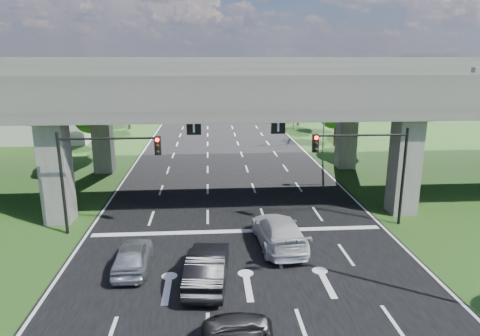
{
  "coord_description": "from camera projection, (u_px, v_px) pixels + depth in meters",
  "views": [
    {
      "loc": [
        -1.62,
        -19.97,
        10.02
      ],
      "look_at": [
        0.43,
        7.81,
        2.77
      ],
      "focal_mm": 32.0,
      "sensor_mm": 36.0,
      "label": 1
    }
  ],
  "objects": [
    {
      "name": "streetlight_far",
      "position": [
        321.0,
        98.0,
        44.32
      ],
      "size": [
        3.38,
        0.25,
        10.0
      ],
      "color": "gray",
      "rests_on": "ground"
    },
    {
      "name": "tree_left_far",
      "position": [
        128.0,
        93.0,
        60.24
      ],
      "size": [
        4.8,
        4.8,
        8.32
      ],
      "color": "black",
      "rests_on": "ground"
    },
    {
      "name": "car_silver",
      "position": [
        133.0,
        256.0,
        20.62
      ],
      "size": [
        1.72,
        4.13,
        1.4
      ],
      "primitive_type": "imported",
      "rotation": [
        0.0,
        0.0,
        3.16
      ],
      "color": "silver",
      "rests_on": "road"
    },
    {
      "name": "warehouse",
      "position": [
        13.0,
        123.0,
        53.35
      ],
      "size": [
        20.0,
        10.0,
        4.0
      ],
      "primitive_type": "cube",
      "color": "#9E9E99",
      "rests_on": "ground"
    },
    {
      "name": "tree_left_mid",
      "position": [
        83.0,
        106.0,
        52.48
      ],
      "size": [
        3.91,
        3.9,
        6.76
      ],
      "color": "black",
      "rests_on": "ground"
    },
    {
      "name": "tree_right_far",
      "position": [
        300.0,
        93.0,
        64.03
      ],
      "size": [
        4.5,
        4.5,
        7.8
      ],
      "color": "black",
      "rests_on": "ground"
    },
    {
      "name": "tree_left_near",
      "position": [
        91.0,
        108.0,
        44.81
      ],
      "size": [
        4.5,
        4.5,
        7.8
      ],
      "color": "black",
      "rests_on": "ground"
    },
    {
      "name": "car_dark",
      "position": [
        207.0,
        266.0,
        19.33
      ],
      "size": [
        2.17,
        5.06,
        1.62
      ],
      "primitive_type": "imported",
      "rotation": [
        0.0,
        0.0,
        3.05
      ],
      "color": "black",
      "rests_on": "road"
    },
    {
      "name": "streetlight_beyond",
      "position": [
        292.0,
        88.0,
        59.77
      ],
      "size": [
        3.38,
        0.25,
        10.0
      ],
      "color": "gray",
      "rests_on": "ground"
    },
    {
      "name": "tree_right_near",
      "position": [
        337.0,
        107.0,
        48.74
      ],
      "size": [
        4.2,
        4.2,
        7.28
      ],
      "color": "black",
      "rests_on": "ground"
    },
    {
      "name": "tree_right_mid",
      "position": [
        342.0,
        102.0,
        56.75
      ],
      "size": [
        3.91,
        3.9,
        6.76
      ],
      "color": "black",
      "rests_on": "ground"
    },
    {
      "name": "signal_left",
      "position": [
        99.0,
        164.0,
        24.11
      ],
      "size": [
        5.76,
        0.54,
        6.0
      ],
      "color": "black",
      "rests_on": "ground"
    },
    {
      "name": "signal_right",
      "position": [
        370.0,
        159.0,
        25.22
      ],
      "size": [
        5.76,
        0.54,
        6.0
      ],
      "color": "black",
      "rests_on": "ground"
    },
    {
      "name": "road",
      "position": [
        232.0,
        197.0,
        31.56
      ],
      "size": [
        18.0,
        120.0,
        0.03
      ],
      "primitive_type": "cube",
      "color": "black",
      "rests_on": "ground"
    },
    {
      "name": "car_white",
      "position": [
        279.0,
        231.0,
        23.17
      ],
      "size": [
        2.7,
        5.82,
        1.64
      ],
      "primitive_type": "imported",
      "rotation": [
        0.0,
        0.0,
        3.21
      ],
      "color": "silver",
      "rests_on": "road"
    },
    {
      "name": "overpass",
      "position": [
        230.0,
        86.0,
        31.5
      ],
      "size": [
        80.0,
        15.0,
        10.0
      ],
      "color": "#3A3734",
      "rests_on": "ground"
    },
    {
      "name": "ground",
      "position": [
        243.0,
        258.0,
        21.91
      ],
      "size": [
        160.0,
        160.0,
        0.0
      ],
      "primitive_type": "plane",
      "color": "#264114",
      "rests_on": "ground"
    }
  ]
}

